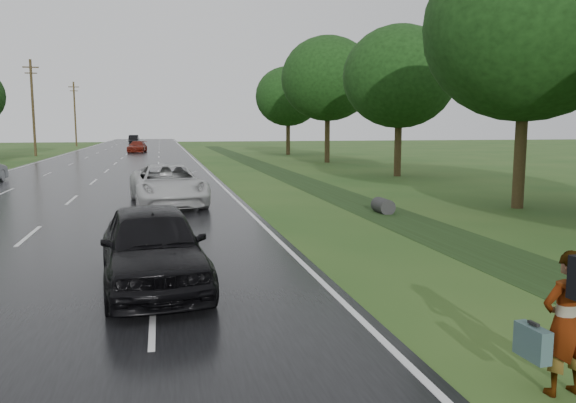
% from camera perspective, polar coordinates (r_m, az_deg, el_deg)
% --- Properties ---
extents(road, '(14.00, 180.00, 0.04)m').
position_cam_1_polar(road, '(54.04, -16.72, 4.04)').
color(road, black).
rests_on(road, ground).
extents(edge_stripe_east, '(0.12, 180.00, 0.01)m').
position_cam_1_polar(edge_stripe_east, '(54.00, -9.54, 4.28)').
color(edge_stripe_east, silver).
rests_on(edge_stripe_east, road).
extents(edge_stripe_west, '(0.12, 180.00, 0.01)m').
position_cam_1_polar(edge_stripe_west, '(54.92, -23.78, 3.79)').
color(edge_stripe_west, silver).
rests_on(edge_stripe_west, road).
extents(center_line, '(0.12, 180.00, 0.01)m').
position_cam_1_polar(center_line, '(54.04, -16.72, 4.06)').
color(center_line, silver).
rests_on(center_line, road).
extents(drainage_ditch, '(2.20, 120.00, 0.56)m').
position_cam_1_polar(drainage_ditch, '(28.78, 3.02, 1.50)').
color(drainage_ditch, black).
rests_on(drainage_ditch, ground).
extents(utility_pole_far, '(1.60, 0.26, 10.00)m').
position_cam_1_polar(utility_pole_far, '(65.15, -24.49, 8.79)').
color(utility_pole_far, '#3A2D17').
rests_on(utility_pole_far, ground).
extents(utility_pole_distant, '(1.60, 0.26, 10.00)m').
position_cam_1_polar(utility_pole_distant, '(94.73, -20.83, 8.40)').
color(utility_pole_distant, '#3A2D17').
rests_on(utility_pole_distant, ground).
extents(tree_east_b, '(7.60, 7.60, 10.11)m').
position_cam_1_polar(tree_east_b, '(23.32, 23.11, 15.86)').
color(tree_east_b, '#3A2D17').
rests_on(tree_east_b, ground).
extents(tree_east_c, '(7.00, 7.00, 9.29)m').
position_cam_1_polar(tree_east_c, '(36.01, 11.28, 12.31)').
color(tree_east_c, '#3A2D17').
rests_on(tree_east_c, ground).
extents(tree_east_d, '(8.00, 8.00, 10.76)m').
position_cam_1_polar(tree_east_d, '(49.07, 4.06, 12.34)').
color(tree_east_d, '#3A2D17').
rests_on(tree_east_d, ground).
extents(tree_east_f, '(7.20, 7.20, 9.62)m').
position_cam_1_polar(tree_east_f, '(62.46, 0.01, 10.63)').
color(tree_east_f, '#3A2D17').
rests_on(tree_east_f, ground).
extents(pedestrian, '(0.79, 0.68, 1.72)m').
position_cam_1_polar(pedestrian, '(7.31, 26.34, -10.86)').
color(pedestrian, '#A5998C').
rests_on(pedestrian, ground).
extents(white_pickup, '(3.22, 5.97, 1.59)m').
position_cam_1_polar(white_pickup, '(22.60, -12.13, 1.70)').
color(white_pickup, '#BBBBBB').
rests_on(white_pickup, road).
extents(dark_sedan, '(2.31, 4.82, 1.59)m').
position_cam_1_polar(dark_sedan, '(11.06, -13.60, -4.43)').
color(dark_sedan, black).
rests_on(dark_sedan, road).
extents(far_car_red, '(2.40, 4.85, 1.36)m').
position_cam_1_polar(far_car_red, '(69.34, -15.07, 5.40)').
color(far_car_red, maroon).
rests_on(far_car_red, road).
extents(far_car_dark, '(1.75, 4.70, 1.53)m').
position_cam_1_polar(far_car_dark, '(107.08, -15.38, 6.13)').
color(far_car_dark, black).
rests_on(far_car_dark, road).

